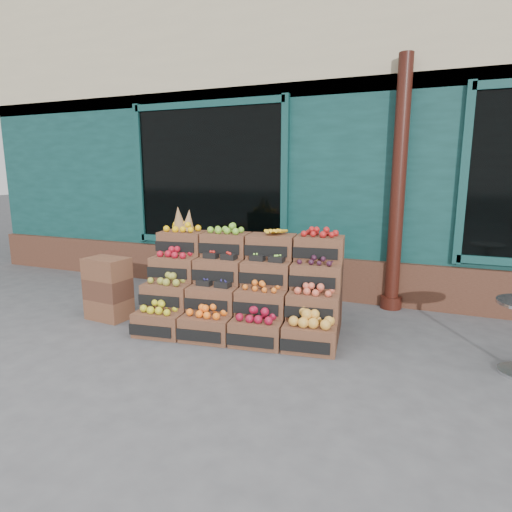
% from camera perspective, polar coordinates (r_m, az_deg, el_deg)
% --- Properties ---
extents(ground, '(60.00, 60.00, 0.00)m').
position_cam_1_polar(ground, '(4.43, -1.06, -12.70)').
color(ground, '#48484B').
rests_on(ground, ground).
extents(shop_facade, '(12.00, 6.24, 4.80)m').
position_cam_1_polar(shop_facade, '(9.00, 12.34, 14.76)').
color(shop_facade, '#103937').
rests_on(shop_facade, ground).
extents(crate_display, '(2.33, 1.36, 1.39)m').
position_cam_1_polar(crate_display, '(4.95, -1.77, -4.84)').
color(crate_display, brown).
rests_on(crate_display, ground).
extents(spare_crates, '(0.54, 0.40, 0.76)m').
position_cam_1_polar(spare_crates, '(5.58, -19.12, -4.11)').
color(spare_crates, brown).
rests_on(spare_crates, ground).
extents(shopkeeper, '(0.84, 0.59, 2.18)m').
position_cam_1_polar(shopkeeper, '(7.35, -4.27, 5.65)').
color(shopkeeper, '#195820').
rests_on(shopkeeper, ground).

